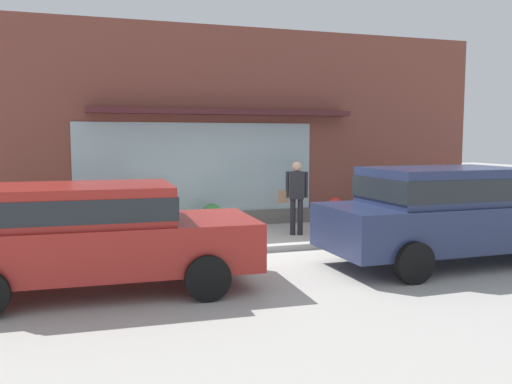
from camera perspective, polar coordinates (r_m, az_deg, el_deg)
ground_plane at (r=10.41m, az=0.69°, el=-6.18°), size 60.00×60.00×0.00m
curb_strip at (r=10.22m, az=1.04°, el=-6.07°), size 14.00×0.24×0.12m
storefront at (r=13.25m, az=-3.69°, el=6.73°), size 14.00×0.81×4.86m
fire_hydrant at (r=11.88m, az=8.48°, el=-2.61°), size 0.43×0.41×0.86m
pedestrian_with_handbag at (r=11.87m, az=4.27°, el=-0.04°), size 0.64×0.35×1.65m
parked_car_red at (r=7.83m, az=-16.94°, el=-3.98°), size 4.42×2.10×1.51m
parked_car_navy at (r=9.69m, az=20.00°, el=-1.80°), size 4.63×2.06×1.66m
potted_plant_near_hydrant at (r=14.57m, az=15.84°, el=-1.68°), size 0.33×0.33×0.59m
potted_plant_window_right at (r=14.12m, az=13.10°, el=-0.94°), size 0.40×0.40×1.14m
potted_plant_doorstep at (r=12.31m, az=-23.17°, el=-2.88°), size 0.43×0.43×0.77m
potted_plant_by_entrance at (r=12.21m, az=-15.13°, el=-2.14°), size 0.46×0.46×1.08m
potted_plant_window_left at (r=12.41m, az=-9.28°, el=-2.91°), size 0.50×0.50×0.62m
potted_plant_trailing_edge at (r=12.46m, az=-4.75°, el=-2.65°), size 0.49×0.49×0.65m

